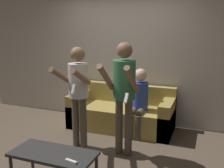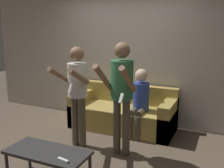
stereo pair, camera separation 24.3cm
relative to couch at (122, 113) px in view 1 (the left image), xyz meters
The scene contains 8 objects.
ground_plane 1.19m from the couch, 96.36° to the right, with size 14.00×14.00×0.00m, color brown.
wall_back 1.17m from the couch, 106.08° to the left, with size 6.40×0.06×2.70m.
couch is the anchor object (origin of this frame).
person_standing_left 1.28m from the couch, 110.07° to the right, with size 0.42×0.65×1.59m.
person_standing_right 1.32m from the couch, 69.90° to the right, with size 0.44×0.68×1.67m.
person_seated 0.55m from the couch, 24.75° to the right, with size 0.29×0.52×1.17m.
coffee_table 2.06m from the couch, 94.15° to the right, with size 1.02×0.47×0.43m.
remote_on_table 2.19m from the couch, 85.78° to the right, with size 0.15×0.06×0.02m.
Camera 1 is at (1.64, -3.30, 1.88)m, focal length 42.00 mm.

